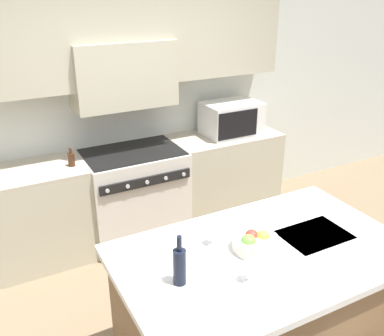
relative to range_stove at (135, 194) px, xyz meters
name	(u,v)px	position (x,y,z in m)	size (l,w,h in m)	color
back_cabinetry	(118,78)	(0.00, 0.27, 1.12)	(10.00, 0.46, 2.70)	silver
back_counter	(134,194)	(0.00, 0.02, -0.01)	(3.28, 0.62, 0.92)	#B2AD93
range_stove	(135,194)	(0.00, 0.00, 0.00)	(0.96, 0.70, 0.93)	beige
microwave	(231,118)	(1.13, 0.02, 0.63)	(0.59, 0.43, 0.34)	silver
kitchen_island	(259,310)	(0.13, -1.93, 0.00)	(1.80, 1.10, 0.92)	brown
wine_bottle	(180,266)	(-0.45, -1.95, 0.57)	(0.07, 0.07, 0.30)	black
wine_glass_near	(248,261)	(-0.12, -2.11, 0.59)	(0.07, 0.07, 0.19)	white
wine_glass_far	(211,226)	(-0.11, -1.71, 0.59)	(0.07, 0.07, 0.19)	white
fruit_bowl	(255,242)	(0.10, -1.88, 0.50)	(0.29, 0.29, 0.12)	silver
oil_bottle_on_counter	(71,159)	(-0.59, -0.06, 0.52)	(0.06, 0.06, 0.17)	#422314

